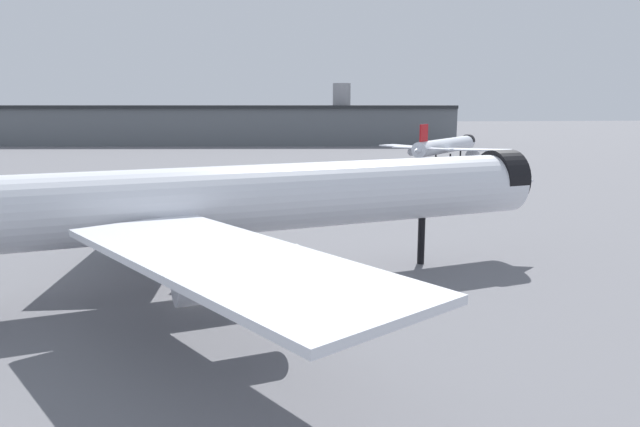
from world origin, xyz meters
name	(u,v)px	position (x,y,z in m)	size (l,w,h in m)	color
ground	(203,299)	(0.00, 0.00, 0.00)	(900.00, 900.00, 0.00)	slate
airliner_near_gate	(228,202)	(2.27, 3.20, 7.79)	(67.41, 60.38, 17.70)	silver
airliner_far_taxiway	(446,146)	(56.35, 103.87, 4.92)	(31.35, 34.72, 11.17)	silver
terminal_building	(212,125)	(-10.41, 188.45, 7.77)	(192.73, 41.10, 23.72)	slate
service_truck_front	(339,197)	(18.32, 42.89, 1.59)	(5.96, 4.28, 3.00)	black
traffic_cone_near_nose	(270,206)	(7.23, 42.73, 0.40)	(0.64, 0.64, 0.80)	#F2600C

